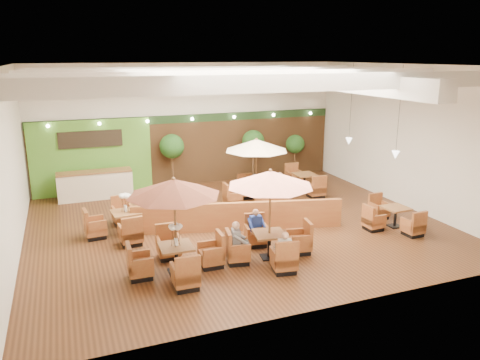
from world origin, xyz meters
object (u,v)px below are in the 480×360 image
table_0 (175,209)px  topiary_1 (253,143)px  diner_0 (284,247)px  diner_1 (256,224)px  booth_divider (238,216)px  table_3 (126,222)px  table_2 (256,160)px  diner_2 (238,238)px  diner_3 (266,193)px  diner_4 (279,184)px  table_5 (304,183)px  service_counter (95,185)px  topiary_0 (172,149)px  topiary_2 (295,146)px  table_1 (270,198)px  table_4 (389,218)px

table_0 → topiary_1: table_0 is taller
diner_0 → diner_1: (-0.00, 1.99, -0.00)m
booth_divider → topiary_1: 6.61m
table_3 → topiary_1: (6.55, 4.75, 1.39)m
table_2 → diner_2: size_ratio=3.37×
table_2 → diner_3: table_2 is taller
diner_1 → diner_4: diner_4 is taller
table_5 → diner_3: 3.41m
service_counter → table_2: table_2 is taller
booth_divider → diner_1: size_ratio=9.89×
topiary_1 → diner_1: size_ratio=3.36×
diner_0 → topiary_0: bearing=111.2°
booth_divider → diner_1: diner_1 is taller
service_counter → topiary_0: (3.34, 0.20, 1.27)m
topiary_2 → diner_3: (-3.47, -4.37, -0.79)m
table_1 → diner_2: table_1 is taller
diner_3 → diner_4: diner_3 is taller
booth_divider → topiary_0: 6.01m
table_2 → topiary_0: (-2.59, 3.38, 0.01)m
table_3 → diner_4: (6.27, 1.37, 0.32)m
table_1 → diner_2: 1.47m
service_counter → diner_2: 8.67m
diner_2 → diner_1: bearing=147.4°
table_0 → table_3: table_0 is taller
table_2 → booth_divider: bearing=-123.9°
table_0 → table_3: bearing=105.9°
topiary_1 → diner_2: bearing=-115.2°
diner_1 → table_4: bearing=178.6°
service_counter → diner_4: size_ratio=3.81×
table_5 → diner_0: size_ratio=3.68×
diner_2 → diner_3: diner_3 is taller
topiary_0 → diner_2: (-0.01, -8.20, -1.10)m
table_2 → table_0: bearing=-131.7°
diner_1 → diner_4: (2.60, 3.83, 0.02)m
table_5 → table_0: bearing=-138.8°
table_4 → diner_4: diner_4 is taller
table_0 → table_4: (7.70, 0.76, -1.50)m
service_counter → diner_4: bearing=-24.7°
table_3 → diner_1: (3.67, -2.46, 0.30)m
table_3 → table_2: bearing=9.4°
diner_0 → service_counter: bearing=130.8°
topiary_1 → table_3: bearing=-144.0°
table_0 → diner_2: table_0 is taller
table_4 → topiary_0: 9.59m
service_counter → topiary_0: size_ratio=1.20×
topiary_1 → service_counter: bearing=-178.4°
table_3 → topiary_2: topiary_2 is taller
service_counter → table_5: bearing=-14.1°
service_counter → topiary_1: topiary_1 is taller
topiary_2 → diner_4: bearing=-126.2°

